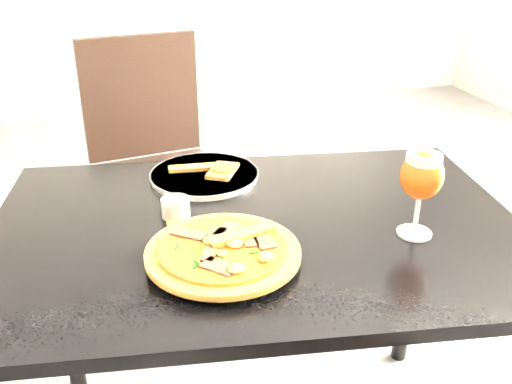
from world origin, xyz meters
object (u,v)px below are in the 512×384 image
object	(u,v)px
chair_far	(155,163)
beer_glass	(422,176)
pizza	(224,250)
dining_table	(257,258)

from	to	relation	value
chair_far	beer_glass	distance (m)	1.19
chair_far	pizza	xyz separation A→B (m)	(0.03, -1.04, 0.23)
beer_glass	chair_far	bearing A→B (deg)	113.49
dining_table	pizza	world-z (taller)	pizza
dining_table	pizza	size ratio (longest dim) A/B	4.17
chair_far	beer_glass	xyz separation A→B (m)	(0.46, -1.05, 0.34)
chair_far	beer_glass	bearing A→B (deg)	-74.52
chair_far	beer_glass	world-z (taller)	chair_far
chair_far	pizza	size ratio (longest dim) A/B	3.18
pizza	beer_glass	world-z (taller)	beer_glass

